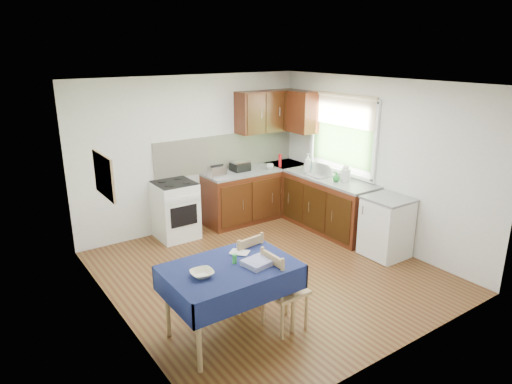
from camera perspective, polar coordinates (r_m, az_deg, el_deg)
floor at (r=6.29m, az=1.53°, el=-9.91°), size 4.20×4.20×0.00m
ceiling at (r=5.59m, az=1.74°, el=13.46°), size 4.00×4.20×0.02m
wall_back at (r=7.55m, az=-7.89°, el=4.81°), size 4.00×0.02×2.50m
wall_front at (r=4.40m, az=18.12°, el=-5.40°), size 4.00×0.02×2.50m
wall_left at (r=4.95m, az=-17.37°, el=-2.75°), size 0.02×4.20×2.50m
wall_right at (r=7.14m, az=14.69°, el=3.66°), size 0.02×4.20×2.50m
base_cabinets at (r=7.80m, az=4.13°, el=-0.91°), size 1.90×2.30×0.86m
worktop_back at (r=7.91m, az=0.00°, el=2.81°), size 1.90×0.60×0.04m
worktop_right at (r=7.45m, az=9.19°, el=1.64°), size 0.60×1.70×0.04m
worktop_corner at (r=8.29m, az=3.70°, el=3.46°), size 0.60×0.60×0.04m
splashback at (r=7.86m, az=-3.60°, el=5.07°), size 2.70×0.02×0.60m
upper_cabinets at (r=8.00m, az=2.84°, el=10.04°), size 1.20×0.85×0.70m
stove at (r=7.30m, az=-10.04°, el=-2.22°), size 0.60×0.61×0.92m
window at (r=7.51m, az=10.73°, el=7.71°), size 0.04×1.48×1.26m
fridge at (r=6.83m, az=15.98°, el=-4.23°), size 0.58×0.60×0.89m
corkboard at (r=5.13m, az=-18.45°, el=1.95°), size 0.04×0.62×0.47m
dining_table at (r=4.73m, az=-3.23°, el=-10.33°), size 1.31×0.89×0.80m
chair_far at (r=5.30m, az=-1.59°, el=-9.48°), size 0.45×0.45×0.93m
chair_near at (r=4.92m, az=3.20°, el=-11.81°), size 0.42×0.42×0.93m
toaster at (r=7.38m, az=-4.89°, el=2.57°), size 0.27×0.17×0.21m
sandwich_press at (r=7.76m, az=-2.00°, el=3.28°), size 0.29×0.25×0.17m
sauce_bottle at (r=7.99m, az=3.02°, el=3.93°), size 0.05×0.05×0.23m
yellow_packet at (r=7.89m, az=-1.42°, el=3.45°), size 0.13×0.11×0.14m
dish_rack at (r=7.56m, az=8.28°, el=2.26°), size 0.44×0.34×0.21m
kettle at (r=7.26m, az=11.14°, el=2.22°), size 0.15×0.15×0.26m
cup at (r=7.87m, az=1.75°, el=3.22°), size 0.13×0.13×0.09m
soap_bottle_a at (r=7.64m, az=6.47°, el=3.58°), size 0.16×0.16×0.33m
soap_bottle_b at (r=7.77m, az=6.53°, el=3.29°), size 0.11×0.11×0.19m
soap_bottle_c at (r=7.22m, az=10.01°, el=1.86°), size 0.13×0.13×0.15m
plate_bowl at (r=4.50m, az=-6.77°, el=-10.09°), size 0.25×0.25×0.05m
book at (r=4.88m, az=-2.34°, el=-7.92°), size 0.24×0.25×0.02m
spice_jar at (r=4.71m, az=-2.70°, el=-8.34°), size 0.05×0.05×0.10m
tea_towel at (r=4.69m, az=0.38°, el=-8.75°), size 0.34×0.28×0.05m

